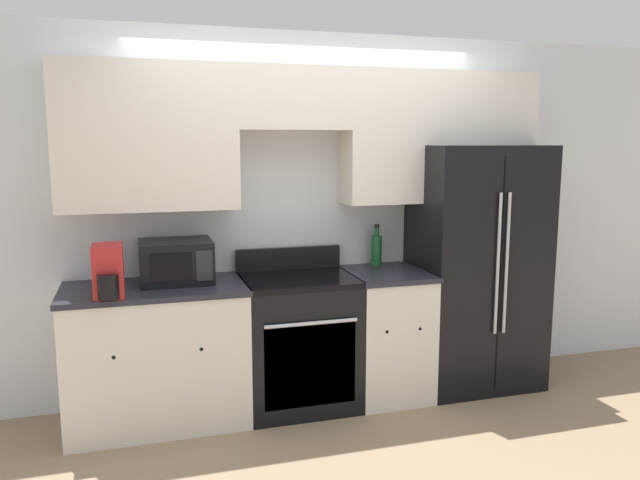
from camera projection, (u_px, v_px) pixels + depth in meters
name	position (u px, v px, depth m)	size (l,w,h in m)	color
ground_plane	(333.00, 420.00, 4.16)	(12.00, 12.00, 0.00)	#937A5B
wall_back	(311.00, 182.00, 4.46)	(8.00, 0.39, 2.60)	silver
lower_cabinets_left	(157.00, 355.00, 4.06)	(1.16, 0.64, 0.92)	silver
lower_cabinets_right	(386.00, 333.00, 4.52)	(0.56, 0.64, 0.92)	silver
oven_range	(299.00, 341.00, 4.33)	(0.77, 0.65, 1.08)	black
refrigerator	(473.00, 266.00, 4.70)	(0.91, 0.75, 1.81)	black
microwave	(176.00, 261.00, 4.09)	(0.47, 0.39, 0.28)	black
bottle	(376.00, 250.00, 4.63)	(0.08, 0.08, 0.31)	#195928
paper_towel_holder	(108.00, 273.00, 3.69)	(0.17, 0.29, 0.32)	#B22323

